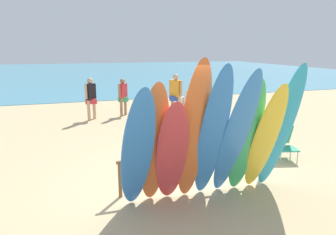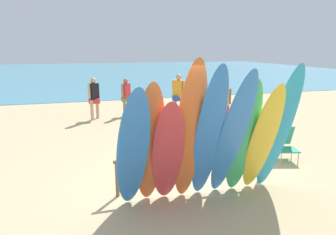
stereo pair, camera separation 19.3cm
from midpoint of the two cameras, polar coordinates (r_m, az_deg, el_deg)
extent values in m
plane|color=tan|center=(19.58, -9.46, 4.83)|extent=(60.00, 60.00, 0.00)
cube|color=teal|center=(36.19, -12.55, 8.43)|extent=(60.00, 40.00, 0.02)
cylinder|color=brown|center=(5.83, -8.63, -11.46)|extent=(0.07, 0.07, 0.69)
cylinder|color=brown|center=(6.86, 17.92, -8.12)|extent=(0.07, 0.07, 0.69)
cylinder|color=brown|center=(6.05, 5.89, -6.90)|extent=(3.18, 0.06, 0.06)
ellipsoid|color=#337AD1|center=(4.88, -5.53, -6.54)|extent=(0.60, 1.06, 2.24)
ellipsoid|color=orange|center=(5.07, -2.36, -5.47)|extent=(0.53, 0.84, 2.28)
ellipsoid|color=#D13D42|center=(5.17, 1.02, -6.89)|extent=(0.63, 0.87, 1.97)
ellipsoid|color=orange|center=(5.09, 5.15, -3.37)|extent=(0.56, 0.99, 2.63)
ellipsoid|color=#337AD1|center=(5.18, 8.71, -3.65)|extent=(0.55, 1.13, 2.55)
ellipsoid|color=#337AD1|center=(5.39, 13.03, -3.66)|extent=(0.60, 1.14, 2.46)
ellipsoid|color=#38B266|center=(5.63, 14.97, -3.97)|extent=(0.57, 0.87, 2.29)
ellipsoid|color=yellow|center=(5.78, 18.32, -4.16)|extent=(0.55, 1.00, 2.21)
ellipsoid|color=#289EC6|center=(5.94, 21.04, -2.34)|extent=(0.55, 0.94, 2.52)
cylinder|color=tan|center=(12.01, -13.73, 1.38)|extent=(0.12, 0.12, 0.79)
cylinder|color=tan|center=(12.26, -12.75, 1.66)|extent=(0.12, 0.12, 0.79)
cube|color=#DB333D|center=(12.07, -13.31, 3.06)|extent=(0.42, 0.26, 0.19)
cube|color=black|center=(12.02, -13.41, 4.80)|extent=(0.43, 0.44, 0.62)
sphere|color=tan|center=(11.97, -13.51, 6.79)|extent=(0.22, 0.22, 0.22)
cylinder|color=tan|center=(11.82, -14.23, 4.79)|extent=(0.10, 0.10, 0.55)
cylinder|color=tan|center=(12.21, -12.63, 5.13)|extent=(0.10, 0.10, 0.55)
cylinder|color=beige|center=(9.40, 3.79, -1.69)|extent=(0.11, 0.11, 0.72)
cylinder|color=beige|center=(9.57, 5.23, -1.44)|extent=(0.11, 0.11, 0.72)
cube|color=black|center=(9.41, 4.55, 0.22)|extent=(0.39, 0.24, 0.17)
cube|color=silver|center=(9.34, 4.59, 2.25)|extent=(0.41, 0.29, 0.56)
sphere|color=beige|center=(9.28, 4.63, 4.59)|extent=(0.20, 0.20, 0.20)
cylinder|color=beige|center=(9.20, 3.41, 2.30)|extent=(0.09, 0.09, 0.50)
cylinder|color=beige|center=(9.48, 5.75, 2.58)|extent=(0.09, 0.09, 0.50)
cylinder|color=brown|center=(10.62, 9.82, 0.03)|extent=(0.12, 0.12, 0.78)
cylinder|color=brown|center=(10.73, 11.44, 0.09)|extent=(0.12, 0.12, 0.78)
cube|color=#DB333D|center=(10.61, 10.70, 1.77)|extent=(0.42, 0.26, 0.19)
cube|color=orange|center=(10.54, 10.79, 3.72)|extent=(0.42, 0.25, 0.61)
sphere|color=brown|center=(10.48, 10.88, 5.95)|extent=(0.22, 0.22, 0.22)
cylinder|color=brown|center=(10.45, 9.47, 3.88)|extent=(0.09, 0.09, 0.54)
cylinder|color=brown|center=(10.63, 12.10, 3.92)|extent=(0.09, 0.09, 0.54)
cylinder|color=tan|center=(12.07, 3.08, 1.92)|extent=(0.13, 0.13, 0.84)
cylinder|color=tan|center=(12.28, 1.81, 2.13)|extent=(0.13, 0.13, 0.84)
cube|color=#2D4CB2|center=(12.11, 2.45, 3.66)|extent=(0.45, 0.28, 0.20)
cube|color=orange|center=(12.05, 2.47, 5.51)|extent=(0.43, 0.49, 0.66)
sphere|color=tan|center=(12.00, 2.49, 7.63)|extent=(0.24, 0.24, 0.24)
cylinder|color=tan|center=(11.88, 3.52, 5.57)|extent=(0.10, 0.10, 0.58)
cylinder|color=tan|center=(12.22, 1.45, 5.80)|extent=(0.10, 0.10, 0.58)
cylinder|color=#9E704C|center=(12.72, -7.04, 2.19)|extent=(0.11, 0.11, 0.74)
cylinder|color=#9E704C|center=(12.46, -7.79, 1.95)|extent=(0.11, 0.11, 0.74)
cube|color=#33A36B|center=(12.53, -7.45, 3.46)|extent=(0.40, 0.24, 0.18)
cube|color=#DB333D|center=(12.48, -7.50, 5.04)|extent=(0.40, 0.42, 0.58)
sphere|color=#9E704C|center=(12.43, -7.55, 6.84)|extent=(0.21, 0.21, 0.21)
cylinder|color=#9E704C|center=(12.68, -6.90, 5.33)|extent=(0.09, 0.09, 0.52)
cylinder|color=#9E704C|center=(12.28, -8.13, 5.04)|extent=(0.09, 0.09, 0.52)
cylinder|color=#B7B7BC|center=(7.87, 21.24, -7.23)|extent=(0.02, 0.02, 0.28)
cylinder|color=#B7B7BC|center=(8.04, 24.03, -7.06)|extent=(0.02, 0.02, 0.28)
cylinder|color=#B7B7BC|center=(8.20, 20.24, -6.34)|extent=(0.02, 0.02, 0.28)
cylinder|color=#B7B7BC|center=(8.36, 22.94, -6.20)|extent=(0.02, 0.02, 0.28)
cube|color=#2D9370|center=(8.06, 22.21, -5.66)|extent=(0.60, 0.56, 0.03)
cube|color=#2D9370|center=(8.27, 21.49, -3.17)|extent=(0.54, 0.35, 0.52)
camera|label=1|loc=(0.10, -89.28, 0.17)|focal=32.27mm
camera|label=2|loc=(0.10, 90.72, -0.17)|focal=32.27mm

